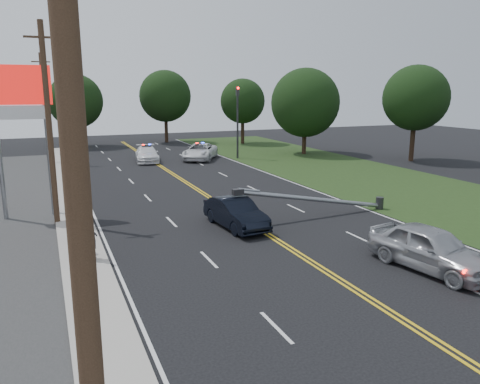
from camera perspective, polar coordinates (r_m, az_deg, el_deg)
name	(u,v)px	position (r m, az deg, el deg)	size (l,w,h in m)	color
ground	(343,282)	(17.50, 12.39, -10.68)	(120.00, 120.00, 0.00)	black
sidewalk	(77,231)	(24.05, -19.29, -4.53)	(1.80, 70.00, 0.12)	#A6A096
grass_verge	(425,194)	(33.25, 21.67, -0.23)	(12.00, 80.00, 0.01)	#1D3113
centerline_yellow	(237,215)	(25.84, -0.38, -2.77)	(0.36, 80.00, 0.00)	gold
pylon_sign	(20,105)	(27.09, -25.27, 9.60)	(3.20, 0.35, 8.00)	gray
traffic_signal	(238,116)	(46.65, -0.30, 9.25)	(0.28, 0.41, 7.05)	#2D2D30
fallen_streetlight	(322,200)	(25.78, 9.97, -0.92)	(9.36, 0.44, 1.91)	#2D2D30
utility_pole_near	(82,250)	(5.35, -18.71, -6.76)	(1.60, 0.28, 10.00)	#382619
utility_pole_mid	(49,124)	(25.12, -22.26, 7.63)	(1.60, 0.28, 10.00)	#382619
utility_pole_far	(45,108)	(47.09, -22.70, 9.41)	(1.60, 0.28, 10.00)	#382619
tree_6	(76,101)	(59.68, -19.40, 10.41)	(6.34, 6.34, 8.58)	black
tree_7	(165,96)	(61.84, -9.11, 11.46)	(6.57, 6.57, 9.21)	black
tree_8	(243,101)	(59.73, 0.32, 11.01)	(5.58, 5.58, 8.12)	black
tree_9	(305,103)	(50.49, 7.96, 10.72)	(7.20, 7.20, 9.00)	black
tree_13	(416,98)	(47.83, 20.63, 10.67)	(6.13, 6.13, 9.05)	black
crashed_sedan	(236,213)	(23.34, -0.53, -2.57)	(1.58, 4.52, 1.49)	black
waiting_sedan	(431,248)	(19.36, 22.23, -6.36)	(2.02, 5.01, 1.71)	#A1A3A9
emergency_a	(200,152)	(46.31, -4.89, 4.94)	(2.62, 5.69, 1.58)	silver
emergency_b	(147,154)	(45.62, -11.28, 4.57)	(2.07, 5.09, 1.48)	white
bystander_a	(92,238)	(19.54, -17.60, -5.41)	(0.64, 0.42, 1.75)	#24262C
bystander_b	(75,232)	(20.69, -19.44, -4.62)	(0.83, 0.64, 1.70)	silver
bystander_c	(75,222)	(22.51, -19.49, -3.44)	(1.02, 0.59, 1.58)	#1B1940
bystander_d	(82,207)	(24.30, -18.75, -1.78)	(1.15, 0.48, 1.96)	#60524D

